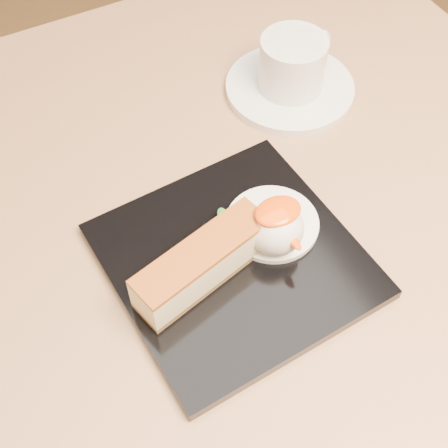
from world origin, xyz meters
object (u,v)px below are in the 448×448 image
table (242,297)px  saucer (290,88)px  ice_cream_scoop (275,228)px  coffee_cup (294,62)px  dessert_plate (234,260)px  cheesecake (202,263)px

table → saucer: bearing=45.8°
table → saucer: (0.14, 0.14, 0.16)m
ice_cream_scoop → table: bearing=95.8°
ice_cream_scoop → coffee_cup: size_ratio=0.52×
dessert_plate → saucer: (0.17, 0.18, -0.00)m
cheesecake → table: bearing=18.3°
ice_cream_scoop → coffee_cup: 0.23m
cheesecake → saucer: (0.21, 0.19, -0.03)m
coffee_cup → cheesecake: bearing=-154.0°
table → coffee_cup: (0.14, 0.14, 0.20)m
table → coffee_cup: bearing=45.5°
dessert_plate → cheesecake: size_ratio=1.57×
dessert_plate → coffee_cup: 0.25m
saucer → coffee_cup: bearing=15.6°
table → dessert_plate: 0.17m
table → cheesecake: bearing=-147.7°
dessert_plate → saucer: 0.25m
cheesecake → ice_cream_scoop: bearing=-14.0°
table → saucer: size_ratio=5.33×
table → ice_cream_scoop: bearing=-84.2°
table → cheesecake: cheesecake is taller
cheesecake → saucer: cheesecake is taller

